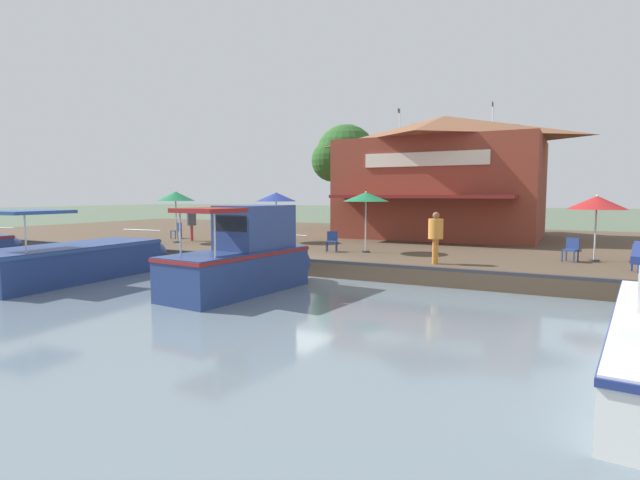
% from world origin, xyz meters
% --- Properties ---
extents(ground_plane, '(220.00, 220.00, 0.00)m').
position_xyz_m(ground_plane, '(0.00, 0.00, 0.00)').
color(ground_plane, '#4C5B47').
extents(quay_deck, '(22.00, 56.00, 0.60)m').
position_xyz_m(quay_deck, '(-11.00, 0.00, 0.30)').
color(quay_deck, '#4C3D2D').
rests_on(quay_deck, ground).
extents(quay_edge_fender, '(0.20, 50.40, 0.10)m').
position_xyz_m(quay_edge_fender, '(-0.10, 0.00, 0.65)').
color(quay_edge_fender, '#2D2D33').
rests_on(quay_edge_fender, quay_deck).
extents(waterfront_restaurant, '(9.89, 10.99, 7.43)m').
position_xyz_m(waterfront_restaurant, '(-13.16, 2.28, 4.06)').
color(waterfront_restaurant, brown).
rests_on(waterfront_restaurant, quay_deck).
extents(patio_umbrella_mid_patio_left, '(2.00, 2.00, 2.39)m').
position_xyz_m(patio_umbrella_mid_patio_left, '(-4.89, 9.76, 2.70)').
color(patio_umbrella_mid_patio_left, '#B7B7B7').
rests_on(patio_umbrella_mid_patio_left, quay_deck).
extents(patio_umbrella_back_row, '(1.89, 1.89, 2.59)m').
position_xyz_m(patio_umbrella_back_row, '(-3.35, -8.65, 2.91)').
color(patio_umbrella_back_row, '#B7B7B7').
rests_on(patio_umbrella_back_row, quay_deck).
extents(patio_umbrella_mid_patio_right, '(1.90, 1.90, 2.53)m').
position_xyz_m(patio_umbrella_mid_patio_right, '(-3.71, 1.36, 2.89)').
color(patio_umbrella_mid_patio_right, '#B7B7B7').
rests_on(patio_umbrella_mid_patio_right, quay_deck).
extents(patio_umbrella_by_entrance, '(2.05, 2.05, 2.54)m').
position_xyz_m(patio_umbrella_by_entrance, '(-5.88, -4.35, 2.87)').
color(patio_umbrella_by_entrance, '#B7B7B7').
rests_on(patio_umbrella_by_entrance, quay_deck).
extents(cafe_chair_back_row_seat, '(0.56, 0.56, 0.85)m').
position_xyz_m(cafe_chair_back_row_seat, '(-4.32, 9.00, 1.08)').
color(cafe_chair_back_row_seat, navy).
rests_on(cafe_chair_back_row_seat, quay_deck).
extents(cafe_chair_under_first_umbrella, '(0.56, 0.56, 0.85)m').
position_xyz_m(cafe_chair_under_first_umbrella, '(-3.30, 0.01, 1.08)').
color(cafe_chair_under_first_umbrella, navy).
rests_on(cafe_chair_under_first_umbrella, quay_deck).
extents(cafe_chair_mid_patio, '(0.52, 0.52, 0.85)m').
position_xyz_m(cafe_chair_mid_patio, '(-5.17, -10.30, 1.08)').
color(cafe_chair_mid_patio, navy).
rests_on(cafe_chair_mid_patio, quay_deck).
extents(person_near_entrance, '(0.47, 0.47, 1.67)m').
position_xyz_m(person_near_entrance, '(-4.36, -8.56, 1.64)').
color(person_near_entrance, '#B23338').
rests_on(person_near_entrance, quay_deck).
extents(person_mid_patio, '(0.51, 0.51, 1.80)m').
position_xyz_m(person_mid_patio, '(-1.56, 4.82, 1.74)').
color(person_mid_patio, orange).
rests_on(person_mid_patio, quay_deck).
extents(motorboat_nearest_quay, '(7.52, 2.72, 2.42)m').
position_xyz_m(motorboat_nearest_quay, '(3.70, -6.25, 0.74)').
color(motorboat_nearest_quay, navy).
rests_on(motorboat_nearest_quay, river_water).
extents(motorboat_fourth_along, '(5.77, 2.35, 2.58)m').
position_xyz_m(motorboat_fourth_along, '(3.02, 0.28, 1.04)').
color(motorboat_fourth_along, navy).
rests_on(motorboat_fourth_along, river_water).
extents(tree_behind_restaurant, '(4.51, 4.30, 7.38)m').
position_xyz_m(tree_behind_restaurant, '(-17.23, -5.86, 5.72)').
color(tree_behind_restaurant, brown).
rests_on(tree_behind_restaurant, quay_deck).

